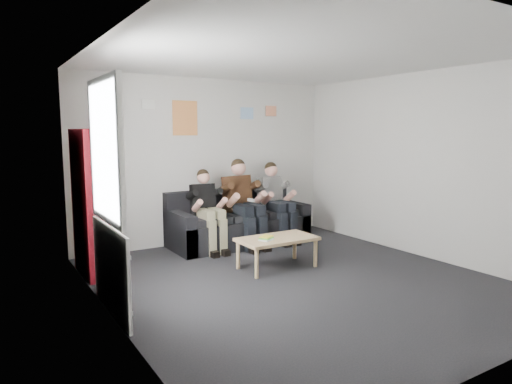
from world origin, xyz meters
TOP-DOWN VIEW (x-y plane):
  - room_shell at (0.00, 0.00)m, footprint 5.00×5.00m
  - sofa at (0.32, 2.07)m, footprint 2.27×0.93m
  - bookshelf at (-2.08, 1.60)m, footprint 0.28×0.84m
  - coffee_table at (0.08, 0.58)m, footprint 1.05×0.58m
  - game_cases at (-0.11, 0.55)m, footprint 0.21×0.19m
  - person_left at (-0.31, 1.87)m, footprint 0.36×0.77m
  - person_middle at (0.32, 1.86)m, footprint 0.43×0.92m
  - person_right at (0.96, 1.87)m, footprint 0.39×0.85m
  - radiator at (-2.15, 0.20)m, footprint 0.10×0.64m
  - window at (-2.22, 0.20)m, footprint 0.05×1.30m
  - poster_large at (-0.40, 2.49)m, footprint 0.42×0.01m
  - poster_blue at (0.75, 2.49)m, footprint 0.25×0.01m
  - poster_pink at (1.25, 2.49)m, footprint 0.22×0.01m
  - poster_sign at (-1.00, 2.49)m, footprint 0.20×0.01m

SIDE VIEW (x-z plane):
  - sofa at x=0.32m, z-range -0.12..0.76m
  - radiator at x=-2.15m, z-range 0.05..0.65m
  - coffee_table at x=0.08m, z-range 0.16..0.58m
  - game_cases at x=-0.11m, z-range 0.42..0.46m
  - person_left at x=-0.31m, z-range 0.01..1.27m
  - person_right at x=0.96m, z-range 0.00..1.33m
  - person_middle at x=0.32m, z-range -0.01..1.39m
  - bookshelf at x=-2.08m, z-range 0.00..1.87m
  - window at x=-2.22m, z-range -0.15..2.21m
  - room_shell at x=0.00m, z-range -1.15..3.85m
  - poster_large at x=-0.40m, z-range 1.77..2.32m
  - poster_blue at x=0.75m, z-range 2.05..2.25m
  - poster_pink at x=1.25m, z-range 2.11..2.29m
  - poster_sign at x=-1.00m, z-range 2.18..2.32m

